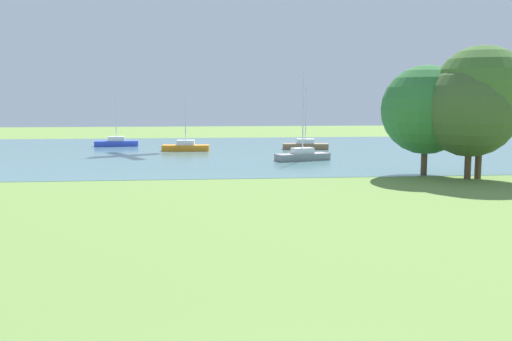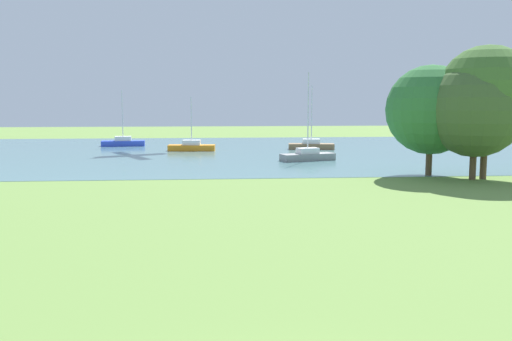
{
  "view_description": "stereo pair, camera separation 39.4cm",
  "coord_description": "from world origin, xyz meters",
  "views": [
    {
      "loc": [
        -1.98,
        -8.25,
        5.47
      ],
      "look_at": [
        0.35,
        15.09,
        2.48
      ],
      "focal_mm": 40.13,
      "sensor_mm": 36.0,
      "label": 1
    },
    {
      "loc": [
        -1.58,
        -8.28,
        5.47
      ],
      "look_at": [
        0.35,
        15.09,
        2.48
      ],
      "focal_mm": 40.13,
      "sensor_mm": 36.0,
      "label": 2
    }
  ],
  "objects": [
    {
      "name": "water_surface",
      "position": [
        0.0,
        50.0,
        0.01
      ],
      "size": [
        140.0,
        40.0,
        0.02
      ],
      "primitive_type": "cube",
      "color": "slate",
      "rests_on": "ground"
    },
    {
      "name": "ground_plane",
      "position": [
        0.0,
        22.0,
        0.0
      ],
      "size": [
        160.0,
        160.0,
        0.0
      ],
      "primitive_type": "plane",
      "color": "olive"
    },
    {
      "name": "tree_mid_shore",
      "position": [
        16.95,
        28.76,
        5.69
      ],
      "size": [
        6.52,
        6.52,
        8.96
      ],
      "color": "brown",
      "rests_on": "ground"
    },
    {
      "name": "sailboat_gray",
      "position": [
        7.02,
        40.89,
        0.47
      ],
      "size": [
        5.03,
        2.92,
        7.63
      ],
      "color": "gray",
      "rests_on": "water_surface"
    },
    {
      "name": "sailboat_brown",
      "position": [
        9.28,
        51.66,
        0.46
      ],
      "size": [
        4.94,
        2.06,
        6.74
      ],
      "color": "brown",
      "rests_on": "water_surface"
    },
    {
      "name": "tree_west_near",
      "position": [
        16.09,
        28.5,
        4.67
      ],
      "size": [
        6.33,
        6.33,
        7.85
      ],
      "color": "brown",
      "rests_on": "ground"
    },
    {
      "name": "tree_west_far",
      "position": [
        13.89,
        30.65,
        4.62
      ],
      "size": [
        6.24,
        6.24,
        7.75
      ],
      "color": "brown",
      "rests_on": "ground"
    },
    {
      "name": "sailboat_orange",
      "position": [
        -3.37,
        51.08,
        0.45
      ],
      "size": [
        4.9,
        1.87,
        5.55
      ],
      "color": "orange",
      "rests_on": "water_surface"
    },
    {
      "name": "sailboat_blue",
      "position": [
        -11.3,
        57.53,
        0.45
      ],
      "size": [
        4.91,
        1.88,
        6.29
      ],
      "color": "blue",
      "rests_on": "water_surface"
    }
  ]
}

